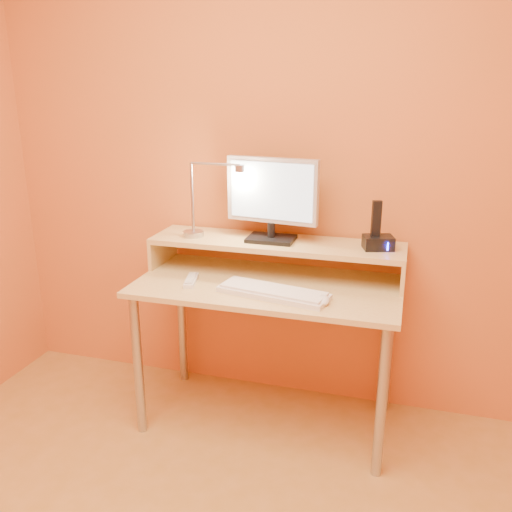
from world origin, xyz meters
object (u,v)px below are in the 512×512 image
(lamp_base, at_px, (194,234))
(remote_control, at_px, (191,280))
(phone_dock, at_px, (378,243))
(monitor_panel, at_px, (272,190))
(keyboard, at_px, (273,293))
(mouse, at_px, (323,300))

(lamp_base, xyz_separation_m, remote_control, (0.07, -0.20, -0.16))
(phone_dock, bearing_deg, monitor_panel, 161.95)
(keyboard, bearing_deg, phone_dock, 45.74)
(phone_dock, xyz_separation_m, mouse, (-0.19, -0.32, -0.17))
(monitor_panel, xyz_separation_m, phone_dock, (0.50, -0.01, -0.21))
(lamp_base, bearing_deg, keyboard, -28.68)
(lamp_base, relative_size, phone_dock, 0.77)
(monitor_panel, xyz_separation_m, lamp_base, (-0.38, -0.04, -0.23))
(phone_dock, bearing_deg, lamp_base, 165.07)
(lamp_base, xyz_separation_m, keyboard, (0.47, -0.26, -0.16))
(monitor_panel, height_order, mouse, monitor_panel)
(keyboard, relative_size, remote_control, 2.85)
(monitor_panel, distance_m, mouse, 0.59)
(monitor_panel, bearing_deg, mouse, -39.71)
(lamp_base, distance_m, mouse, 0.76)
(lamp_base, bearing_deg, mouse, -22.67)
(phone_dock, distance_m, mouse, 0.41)
(monitor_panel, bearing_deg, remote_control, -134.95)
(mouse, bearing_deg, monitor_panel, 123.53)
(monitor_panel, height_order, keyboard, monitor_panel)
(monitor_panel, xyz_separation_m, mouse, (0.31, -0.33, -0.38))
(lamp_base, height_order, phone_dock, phone_dock)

